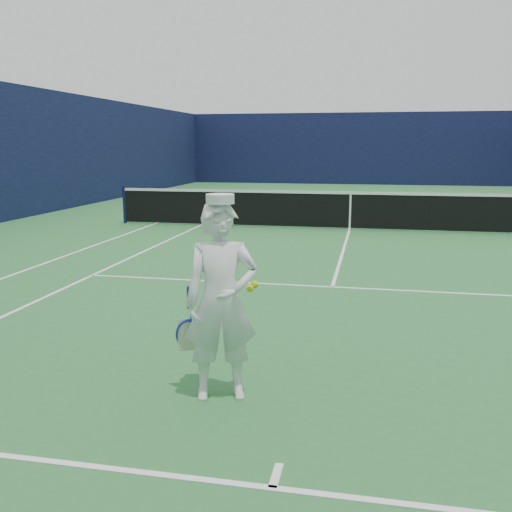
% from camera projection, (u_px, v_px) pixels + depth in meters
% --- Properties ---
extents(ground, '(80.00, 80.00, 0.00)m').
position_uv_depth(ground, '(350.00, 229.00, 15.16)').
color(ground, '#296D34').
rests_on(ground, ground).
extents(court_markings, '(11.03, 23.83, 0.01)m').
position_uv_depth(court_markings, '(350.00, 229.00, 15.16)').
color(court_markings, white).
rests_on(court_markings, ground).
extents(windscreen_fence, '(20.12, 36.12, 4.00)m').
position_uv_depth(windscreen_fence, '(352.00, 153.00, 14.77)').
color(windscreen_fence, '#0F1338').
rests_on(windscreen_fence, ground).
extents(tennis_net, '(12.88, 0.09, 1.07)m').
position_uv_depth(tennis_net, '(350.00, 209.00, 15.05)').
color(tennis_net, '#141E4C').
rests_on(tennis_net, ground).
extents(tennis_player, '(0.85, 0.60, 1.81)m').
position_uv_depth(tennis_player, '(221.00, 301.00, 4.95)').
color(tennis_player, white).
rests_on(tennis_player, ground).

